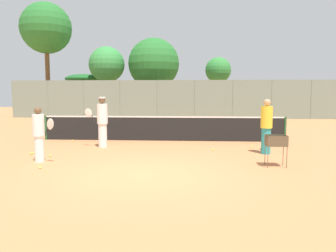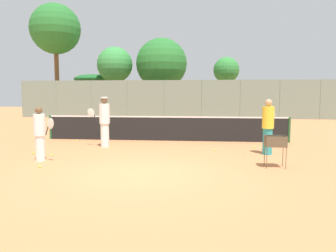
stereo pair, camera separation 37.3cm
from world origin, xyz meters
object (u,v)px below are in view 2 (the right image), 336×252
object	(u,v)px
player_yellow_shirt	(104,121)
player_red_cap	(268,126)
tennis_net	(165,128)
player_white_outfit	(40,133)
ball_cart	(275,144)

from	to	relation	value
player_yellow_shirt	player_red_cap	bearing A→B (deg)	179.06
player_yellow_shirt	tennis_net	bearing A→B (deg)	-130.10
player_white_outfit	player_red_cap	size ratio (longest dim) A/B	0.88
tennis_net	ball_cart	distance (m)	6.02
tennis_net	player_white_outfit	distance (m)	5.72
player_red_cap	player_yellow_shirt	xyz separation A→B (m)	(-5.92, 0.95, 0.04)
tennis_net	ball_cart	world-z (taller)	tennis_net
player_red_cap	ball_cart	distance (m)	2.00
player_white_outfit	player_yellow_shirt	distance (m)	3.01
ball_cart	player_white_outfit	bearing A→B (deg)	178.76
player_red_cap	player_yellow_shirt	distance (m)	5.99
tennis_net	player_yellow_shirt	xyz separation A→B (m)	(-2.13, -1.90, 0.44)
player_red_cap	player_white_outfit	bearing A→B (deg)	133.69
player_red_cap	ball_cart	xyz separation A→B (m)	(-0.18, -1.97, -0.29)
player_white_outfit	player_red_cap	distance (m)	7.31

